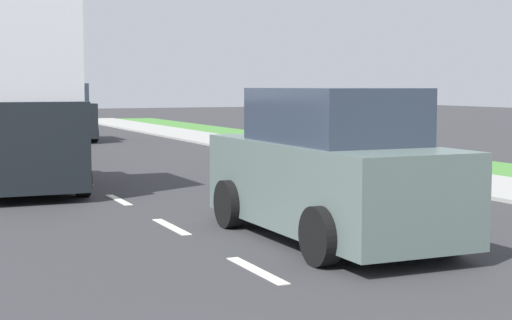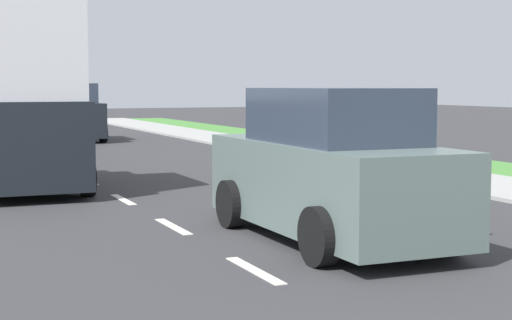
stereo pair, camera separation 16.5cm
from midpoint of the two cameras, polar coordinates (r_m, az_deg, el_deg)
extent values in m
plane|color=#333335|center=(23.63, -14.45, 0.19)|extent=(96.00, 96.00, 0.00)
cube|color=silver|center=(8.93, 0.44, -7.74)|extent=(0.14, 1.40, 0.01)
cube|color=silver|center=(11.69, -5.43, -4.66)|extent=(0.14, 1.40, 0.01)
cube|color=silver|center=(14.55, -8.99, -2.75)|extent=(0.14, 1.40, 0.01)
cube|color=silver|center=(17.45, -11.38, -1.47)|extent=(0.14, 1.40, 0.01)
cube|color=silver|center=(20.39, -13.08, -0.55)|extent=(0.14, 1.40, 0.01)
cube|color=silver|center=(23.34, -14.35, 0.14)|extent=(0.14, 1.40, 0.01)
cube|color=silver|center=(26.30, -15.33, 0.67)|extent=(0.14, 1.40, 0.01)
cube|color=silver|center=(29.26, -16.11, 1.10)|extent=(0.14, 1.40, 0.01)
cube|color=silver|center=(32.24, -16.76, 1.45)|extent=(0.14, 1.40, 0.01)
cube|color=silver|center=(35.22, -17.29, 1.73)|extent=(0.14, 1.40, 0.01)
cube|color=black|center=(16.27, -15.83, 1.33)|extent=(1.90, 4.60, 1.56)
cube|color=#2D3847|center=(17.04, -16.27, 5.29)|extent=(1.67, 1.61, 0.70)
cube|color=silver|center=(15.45, -15.61, 7.38)|extent=(1.81, 2.53, 1.80)
cylinder|color=black|center=(15.08, -11.44, -1.23)|extent=(0.22, 0.68, 0.68)
cylinder|color=black|center=(17.87, -13.27, -0.27)|extent=(0.22, 0.68, 0.68)
cube|color=slate|center=(10.62, 5.59, -1.71)|extent=(1.65, 4.38, 1.10)
cube|color=#2D3847|center=(10.46, 5.92, 3.12)|extent=(1.45, 2.41, 0.70)
cylinder|color=black|center=(11.54, -1.36, -3.09)|extent=(0.22, 0.68, 0.68)
cylinder|color=black|center=(12.26, 6.01, -2.63)|extent=(0.22, 0.68, 0.68)
cylinder|color=black|center=(9.10, 4.98, -5.36)|extent=(0.22, 0.68, 0.68)
cylinder|color=black|center=(10.00, 13.59, -4.54)|extent=(0.22, 0.68, 0.68)
cylinder|color=black|center=(21.32, -15.99, 0.54)|extent=(0.22, 0.68, 0.68)
cylinder|color=black|center=(23.88, -16.75, 1.00)|extent=(0.22, 0.68, 0.68)
cube|color=black|center=(30.56, -12.77, 2.81)|extent=(1.80, 4.38, 1.21)
cube|color=#2D3847|center=(30.43, -12.77, 4.60)|extent=(1.59, 2.41, 0.70)
cylinder|color=black|center=(31.78, -14.83, 2.05)|extent=(0.22, 0.68, 0.68)
cylinder|color=black|center=(32.09, -11.57, 2.14)|extent=(0.22, 0.68, 0.68)
cylinder|color=black|center=(29.10, -14.07, 1.79)|extent=(0.22, 0.68, 0.68)
cylinder|color=black|center=(29.44, -10.52, 1.89)|extent=(0.22, 0.68, 0.68)
camera|label=1|loc=(0.08, -89.53, 0.04)|focal=57.08mm
camera|label=2|loc=(0.08, 90.47, -0.04)|focal=57.08mm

